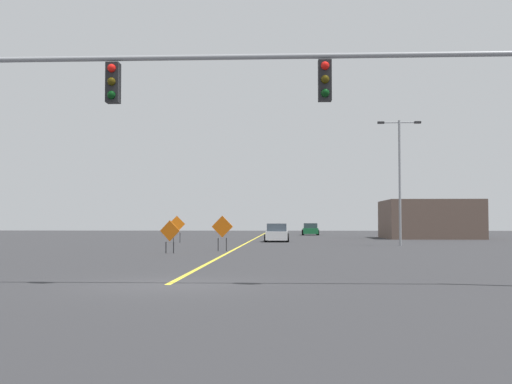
% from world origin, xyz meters
% --- Properties ---
extents(ground, '(192.43, 192.43, 0.00)m').
position_xyz_m(ground, '(0.00, 0.00, 0.00)').
color(ground, '#2D2D30').
extents(road_centre_stripe, '(0.16, 106.91, 0.01)m').
position_xyz_m(road_centre_stripe, '(0.00, 53.45, 0.00)').
color(road_centre_stripe, yellow).
rests_on(road_centre_stripe, ground).
extents(traffic_signal_assembly, '(16.59, 0.44, 6.36)m').
position_xyz_m(traffic_signal_assembly, '(3.60, -0.01, 4.88)').
color(traffic_signal_assembly, gray).
rests_on(traffic_signal_assembly, ground).
extents(street_lamp_far_right, '(2.88, 0.24, 8.40)m').
position_xyz_m(street_lamp_far_right, '(10.57, 27.07, 4.90)').
color(street_lamp_far_right, gray).
rests_on(street_lamp_far_right, ground).
extents(construction_sign_median_near, '(1.24, 0.35, 2.05)m').
position_xyz_m(construction_sign_median_near, '(-5.35, 32.54, 1.31)').
color(construction_sign_median_near, orange).
rests_on(construction_sign_median_near, ground).
extents(construction_sign_right_shoulder, '(1.20, 0.25, 1.94)m').
position_xyz_m(construction_sign_right_shoulder, '(-0.51, 19.06, 1.23)').
color(construction_sign_right_shoulder, orange).
rests_on(construction_sign_right_shoulder, ground).
extents(construction_sign_right_lane, '(1.06, 0.28, 1.68)m').
position_xyz_m(construction_sign_right_lane, '(-2.92, 16.33, 1.05)').
color(construction_sign_right_lane, orange).
rests_on(construction_sign_right_lane, ground).
extents(car_white_near, '(1.94, 4.47, 1.45)m').
position_xyz_m(car_white_near, '(2.22, 35.59, 0.66)').
color(car_white_near, white).
rests_on(car_white_near, ground).
extents(car_green_far, '(1.97, 4.09, 1.40)m').
position_xyz_m(car_green_far, '(5.76, 60.53, 0.65)').
color(car_green_far, '#196B38').
rests_on(car_green_far, ground).
extents(roadside_building_east, '(8.50, 8.70, 3.62)m').
position_xyz_m(roadside_building_east, '(16.59, 46.12, 1.81)').
color(roadside_building_east, brown).
rests_on(roadside_building_east, ground).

